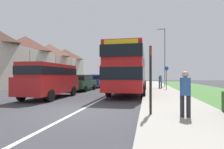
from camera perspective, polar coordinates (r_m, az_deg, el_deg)
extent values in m
plane|color=#38383D|center=(7.82, -10.87, -11.55)|extent=(120.00, 120.00, 0.00)
cube|color=silver|center=(15.46, 0.38, -6.02)|extent=(0.14, 60.00, 0.01)
cube|color=#9E998E|center=(13.26, 16.93, -6.69)|extent=(3.20, 68.00, 0.12)
cube|color=red|center=(15.69, 5.67, -1.10)|extent=(2.50, 10.87, 1.65)
cube|color=red|center=(15.76, 5.67, 4.72)|extent=(2.45, 10.65, 1.55)
cube|color=black|center=(15.69, 5.67, 0.10)|extent=(2.52, 10.92, 0.76)
cube|color=black|center=(15.76, 5.67, 5.00)|extent=(2.52, 10.92, 0.72)
cube|color=gold|center=(10.52, 2.82, 10.03)|extent=(2.00, 0.08, 0.44)
cylinder|color=black|center=(19.21, 2.91, -3.45)|extent=(0.30, 1.00, 1.00)
cylinder|color=black|center=(19.02, 10.40, -3.47)|extent=(0.30, 1.00, 1.00)
cylinder|color=black|center=(12.97, -1.13, -4.90)|extent=(0.30, 1.00, 1.00)
cylinder|color=black|center=(12.67, 10.03, -4.99)|extent=(0.30, 1.00, 1.00)
cube|color=#B21E1E|center=(12.78, -19.15, -3.17)|extent=(1.95, 5.22, 1.07)
cube|color=#B21E1E|center=(12.77, -19.14, 1.18)|extent=(1.72, 4.80, 0.87)
cube|color=black|center=(12.77, -19.14, 0.98)|extent=(1.75, 4.85, 0.49)
cylinder|color=black|center=(14.69, -19.19, -4.90)|extent=(0.20, 0.72, 0.72)
cylinder|color=black|center=(13.83, -12.32, -5.19)|extent=(0.20, 0.72, 0.72)
cylinder|color=black|center=(12.02, -27.05, -5.87)|extent=(0.20, 0.72, 0.72)
cylinder|color=black|center=(10.95, -19.11, -6.43)|extent=(0.20, 0.72, 0.72)
cube|color=#19472D|center=(18.42, -9.66, -3.07)|extent=(1.83, 4.53, 0.72)
cube|color=#19472D|center=(18.19, -9.91, -1.03)|extent=(1.61, 2.49, 0.59)
cube|color=black|center=(18.19, -9.91, -1.12)|extent=(1.64, 2.51, 0.33)
cylinder|color=black|center=(20.07, -10.63, -3.88)|extent=(0.20, 0.60, 0.60)
cylinder|color=black|center=(19.48, -5.72, -3.99)|extent=(0.20, 0.60, 0.60)
cylinder|color=black|center=(17.50, -14.05, -4.38)|extent=(0.20, 0.60, 0.60)
cylinder|color=black|center=(16.82, -8.51, -4.55)|extent=(0.20, 0.60, 0.60)
cube|color=navy|center=(23.49, -4.86, -2.47)|extent=(1.76, 4.43, 0.75)
cube|color=navy|center=(23.26, -5.01, -0.81)|extent=(1.55, 2.44, 0.61)
cube|color=black|center=(23.26, -5.01, -0.88)|extent=(1.59, 2.46, 0.34)
cylinder|color=black|center=(25.06, -5.90, -3.20)|extent=(0.20, 0.60, 0.60)
cylinder|color=black|center=(24.61, -2.04, -3.25)|extent=(0.20, 0.60, 0.60)
cylinder|color=black|center=(22.46, -7.95, -3.52)|extent=(0.20, 0.60, 0.60)
cylinder|color=black|center=(21.95, -3.68, -3.59)|extent=(0.20, 0.60, 0.60)
cylinder|color=#23232D|center=(6.56, 21.57, -9.90)|extent=(0.14, 0.14, 0.85)
cylinder|color=#23232D|center=(6.60, 23.30, -9.84)|extent=(0.14, 0.14, 0.85)
cylinder|color=#2D599E|center=(6.50, 22.42, -3.56)|extent=(0.34, 0.34, 0.60)
sphere|color=tan|center=(6.49, 22.41, 0.05)|extent=(0.22, 0.22, 0.22)
cylinder|color=#23232D|center=(20.57, 14.95, -3.44)|extent=(0.14, 0.14, 0.85)
cylinder|color=#23232D|center=(20.58, 15.50, -3.44)|extent=(0.14, 0.14, 0.85)
cylinder|color=#2D599E|center=(20.55, 15.22, -1.42)|extent=(0.34, 0.34, 0.60)
sphere|color=tan|center=(20.54, 15.22, -0.28)|extent=(0.22, 0.22, 0.22)
cylinder|color=black|center=(6.60, 12.25, -2.23)|extent=(0.09, 0.09, 2.60)
cube|color=red|center=(6.66, 12.23, 7.27)|extent=(0.04, 0.44, 0.32)
cube|color=black|center=(6.62, 12.24, -0.06)|extent=(0.06, 0.52, 0.68)
cylinder|color=slate|center=(19.83, 17.04, -1.74)|extent=(0.08, 0.08, 2.10)
cylinder|color=blue|center=(19.84, 17.04, 1.87)|extent=(0.44, 0.03, 0.44)
cylinder|color=slate|center=(24.71, 16.56, 5.13)|extent=(0.12, 0.12, 7.80)
cube|color=slate|center=(25.34, 15.49, 13.83)|extent=(0.90, 0.10, 0.10)
cube|color=silver|center=(25.29, 14.45, 13.69)|extent=(0.36, 0.20, 0.14)
cube|color=beige|center=(29.82, -26.04, 1.64)|extent=(6.31, 6.48, 5.13)
pyramid|color=brown|center=(30.19, -26.02, 8.79)|extent=(6.31, 6.48, 2.39)
cube|color=#C1A88E|center=(35.31, -19.54, 1.30)|extent=(6.31, 6.48, 5.13)
pyramid|color=brown|center=(35.62, -19.53, 7.36)|extent=(6.31, 6.48, 2.39)
cube|color=beige|center=(41.13, -14.84, 1.05)|extent=(6.31, 6.48, 5.13)
pyramid|color=brown|center=(41.40, -14.83, 6.26)|extent=(6.31, 6.48, 2.39)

